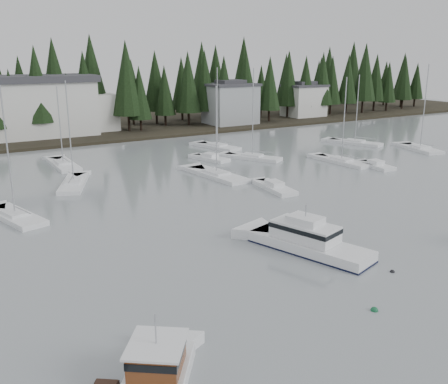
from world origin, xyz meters
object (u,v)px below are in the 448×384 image
object	(u,v)px
sailboat_0	(74,185)
runabout_2	(376,166)
sailboat_3	(252,158)
sailboat_2	(217,176)
sailboat_7	(341,162)
sailboat_6	(420,150)
house_east_b	(304,100)
runabout_1	(274,188)
sailboat_8	(64,166)
harbor_inn	(36,107)
sailboat_9	(355,144)
sailboat_5	(16,218)
house_east_a	(230,103)
sailboat_11	(217,148)
cabin_cruiser_center	(308,243)
runabout_4	(210,159)

from	to	relation	value
sailboat_0	runabout_2	world-z (taller)	sailboat_0
sailboat_3	runabout_2	distance (m)	17.71
sailboat_2	sailboat_7	world-z (taller)	sailboat_7
sailboat_0	sailboat_6	world-z (taller)	sailboat_6
house_east_b	runabout_1	size ratio (longest dim) A/B	1.34
sailboat_8	sailboat_7	bearing A→B (deg)	-118.01
harbor_inn	sailboat_9	bearing A→B (deg)	-37.21
house_east_b	sailboat_3	distance (m)	50.70
sailboat_5	runabout_2	world-z (taller)	sailboat_5
sailboat_0	sailboat_5	xyz separation A→B (m)	(-8.09, -9.57, 0.01)
runabout_1	sailboat_8	bearing A→B (deg)	41.79
house_east_b	sailboat_7	distance (m)	51.24
sailboat_7	sailboat_3	bearing A→B (deg)	44.34
house_east_a	sailboat_8	xyz separation A→B (m)	(-41.07, -21.98, -4.85)
sailboat_5	runabout_2	distance (m)	46.53
house_east_a	sailboat_0	xyz separation A→B (m)	(-42.64, -33.32, -4.83)
house_east_a	sailboat_3	world-z (taller)	sailboat_3
sailboat_9	sailboat_11	world-z (taller)	sailboat_11
cabin_cruiser_center	sailboat_6	world-z (taller)	sailboat_6
harbor_inn	sailboat_9	distance (m)	57.53
house_east_b	house_east_a	bearing A→B (deg)	-174.81
cabin_cruiser_center	sailboat_5	distance (m)	27.79
sailboat_8	runabout_1	bearing A→B (deg)	-144.68
sailboat_11	runabout_1	world-z (taller)	sailboat_11
sailboat_0	sailboat_6	size ratio (longest dim) A/B	0.90
harbor_inn	sailboat_2	xyz separation A→B (m)	(13.12, -42.64, -5.72)
sailboat_9	runabout_4	distance (m)	28.14
cabin_cruiser_center	runabout_1	xyz separation A→B (m)	(8.81, 16.29, -0.52)
runabout_1	sailboat_11	bearing A→B (deg)	-9.70
sailboat_2	sailboat_11	world-z (taller)	sailboat_11
harbor_inn	sailboat_6	size ratio (longest dim) A/B	2.08
sailboat_2	sailboat_11	distance (m)	19.80
cabin_cruiser_center	sailboat_0	distance (m)	31.95
house_east_b	cabin_cruiser_center	world-z (taller)	house_east_b
harbor_inn	sailboat_8	size ratio (longest dim) A/B	2.57
cabin_cruiser_center	runabout_1	bearing A→B (deg)	-45.45
runabout_4	sailboat_8	bearing A→B (deg)	53.61
sailboat_3	cabin_cruiser_center	bearing A→B (deg)	123.03
sailboat_0	runabout_1	size ratio (longest dim) A/B	1.79
sailboat_0	sailboat_7	bearing A→B (deg)	-78.43
house_east_a	harbor_inn	size ratio (longest dim) A/B	0.36
sailboat_6	sailboat_8	xyz separation A→B (m)	(-52.69, 17.85, -0.02)
runabout_1	house_east_a	bearing A→B (deg)	-19.74
sailboat_11	runabout_2	xyz separation A→B (m)	(11.46, -23.77, 0.05)
sailboat_11	runabout_4	distance (m)	9.66
sailboat_0	sailboat_2	xyz separation A→B (m)	(16.81, -4.98, -0.02)
harbor_inn	sailboat_11	size ratio (longest dim) A/B	2.17
sailboat_7	runabout_4	world-z (taller)	sailboat_7
house_east_a	house_east_b	bearing A→B (deg)	5.19
cabin_cruiser_center	sailboat_3	world-z (taller)	sailboat_3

